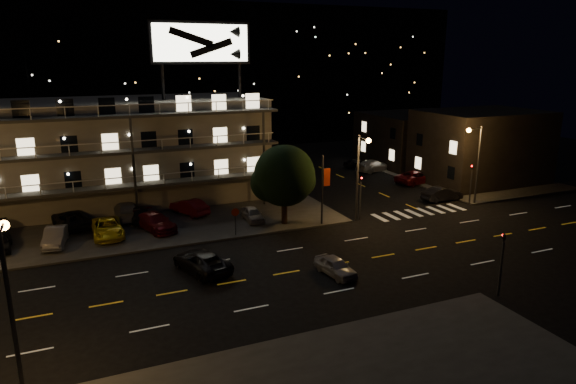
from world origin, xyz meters
name	(u,v)px	position (x,y,z in m)	size (l,w,h in m)	color
ground	(312,268)	(0.00, 0.00, 0.00)	(140.00, 140.00, 0.00)	black
curb_nw	(90,214)	(-14.00, 20.00, 0.07)	(44.00, 24.00, 0.15)	#343432
curb_ne	(455,174)	(30.00, 20.00, 0.07)	(16.00, 24.00, 0.15)	#343432
motel	(125,150)	(-9.94, 23.88, 5.34)	(28.00, 13.80, 18.10)	gray
side_bldg_front	(480,147)	(29.99, 16.00, 4.25)	(14.06, 10.00, 8.50)	black
side_bldg_back	(418,138)	(29.99, 28.00, 3.50)	(14.06, 12.00, 7.00)	black
hill_backdrop	(118,74)	(-5.94, 68.78, 11.55)	(120.00, 25.00, 24.00)	black
streetlight_nc	(360,169)	(8.50, 7.94, 4.96)	(0.44, 1.92, 8.00)	#2D2D30
streetlight_ne	(476,157)	(22.14, 8.30, 4.96)	(1.92, 0.44, 8.00)	#2D2D30
streetlight_s	(10,296)	(-18.00, -7.94, 4.96)	(0.44, 1.92, 8.00)	#2D2D30
signal_nw	(361,193)	(9.00, 8.50, 2.57)	(0.20, 0.27, 4.60)	#2D2D30
signal_sw	(502,258)	(9.00, -8.50, 2.57)	(0.20, 0.27, 4.60)	#2D2D30
signal_ne	(471,180)	(22.00, 8.50, 2.57)	(0.27, 0.20, 4.60)	#2D2D30
banner_north	(323,188)	(5.09, 8.40, 3.43)	(0.83, 0.16, 6.40)	#2D2D30
stop_sign	(235,217)	(-3.00, 8.57, 1.71)	(0.91, 0.11, 2.61)	#2D2D30
tree	(284,178)	(1.91, 9.81, 4.39)	(5.66, 5.45, 7.13)	black
lot_car_0	(0,242)	(-20.83, 12.30, 0.81)	(1.56, 3.88, 1.32)	black
lot_car_1	(55,237)	(-16.89, 11.91, 0.86)	(1.50, 4.30, 1.42)	#9B9BA1
lot_car_2	(107,228)	(-12.91, 12.46, 0.87)	(2.37, 5.15, 1.43)	yellow
lot_car_3	(155,222)	(-8.97, 12.57, 0.88)	(2.04, 5.01, 1.45)	#5A0C13
lot_car_4	(253,214)	(-0.40, 11.70, 0.76)	(1.44, 3.58, 1.22)	#9B9BA1
lot_car_6	(72,219)	(-15.62, 16.08, 0.91)	(2.51, 5.44, 1.51)	black
lot_car_7	(126,210)	(-10.92, 16.97, 0.92)	(2.15, 5.29, 1.53)	#9B9BA1
lot_car_8	(140,214)	(-9.91, 15.47, 0.90)	(1.76, 4.38, 1.49)	black
lot_car_9	(189,207)	(-5.26, 15.94, 0.88)	(1.54, 4.42, 1.46)	#5A0C13
side_car_0	(442,194)	(20.25, 10.64, 0.73)	(1.55, 4.44, 1.46)	black
side_car_1	(416,177)	(22.44, 18.01, 0.75)	(2.48, 5.38, 1.49)	#5A0C13
side_car_2	(374,166)	(21.33, 25.62, 0.77)	(2.16, 5.32, 1.54)	#9B9BA1
side_car_3	(357,163)	(20.62, 28.74, 0.61)	(1.45, 3.60, 1.23)	black
road_car_east	(335,266)	(1.00, -1.62, 0.63)	(1.48, 3.68, 1.25)	#9B9BA1
road_car_west	(202,261)	(-7.37, 2.69, 0.73)	(2.41, 5.23, 1.45)	black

